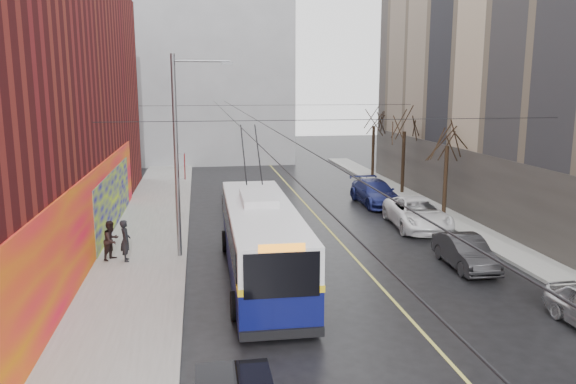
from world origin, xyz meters
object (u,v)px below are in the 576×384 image
at_px(streetlight_pole, 180,152).
at_px(tree_far, 374,117).
at_px(parked_car_b, 465,252).
at_px(parked_car_c, 417,213).
at_px(parked_car_d, 375,193).
at_px(tree_mid, 405,120).
at_px(pedestrian_b, 111,240).
at_px(tree_near, 448,133).
at_px(following_car, 239,197).
at_px(pedestrian_a, 125,241).
at_px(trolleybus, 261,240).

bearing_deg(streetlight_pole, tree_far, 52.88).
relative_size(parked_car_b, parked_car_c, 0.72).
bearing_deg(parked_car_d, parked_car_c, -88.09).
relative_size(tree_mid, pedestrian_b, 3.84).
height_order(tree_mid, pedestrian_b, tree_mid).
height_order(tree_near, parked_car_c, tree_near).
height_order(parked_car_d, following_car, following_car).
height_order(streetlight_pole, pedestrian_a, streetlight_pole).
bearing_deg(pedestrian_a, tree_near, -80.42).
relative_size(tree_mid, parked_car_d, 1.23).
bearing_deg(tree_mid, trolleybus, -126.45).
xyz_separation_m(streetlight_pole, parked_car_c, (12.50, 3.61, -4.04)).
bearing_deg(streetlight_pole, following_car, 71.82).
bearing_deg(trolleybus, parked_car_b, 0.55).
xyz_separation_m(parked_car_c, parked_car_d, (-0.39, 6.25, -0.02)).
bearing_deg(tree_near, tree_mid, 90.00).
distance_m(streetlight_pole, parked_car_d, 16.13).
bearing_deg(parked_car_d, tree_near, -53.54).
relative_size(tree_mid, parked_car_c, 1.15).
bearing_deg(tree_near, streetlight_pole, -158.38).
relative_size(parked_car_b, following_car, 0.89).
xyz_separation_m(streetlight_pole, parked_car_d, (12.11, 9.86, -4.06)).
bearing_deg(tree_far, parked_car_b, -97.86).
bearing_deg(pedestrian_a, tree_mid, -63.15).
bearing_deg(streetlight_pole, parked_car_c, 16.11).
bearing_deg(parked_car_b, pedestrian_a, 171.45).
distance_m(tree_mid, following_car, 13.17).
bearing_deg(pedestrian_a, following_car, -39.56).
bearing_deg(pedestrian_b, following_car, -0.80).
bearing_deg(trolleybus, parked_car_d, 56.13).
bearing_deg(trolleybus, parked_car_c, 36.63).
relative_size(parked_car_b, pedestrian_a, 2.28).
bearing_deg(following_car, parked_car_d, -1.15).
height_order(tree_far, parked_car_b, tree_far).
distance_m(streetlight_pole, parked_car_c, 13.63).
bearing_deg(tree_far, pedestrian_a, -130.70).
relative_size(following_car, pedestrian_b, 2.70).
bearing_deg(streetlight_pole, pedestrian_b, -177.46).
height_order(trolleybus, parked_car_c, trolleybus).
relative_size(tree_near, tree_mid, 0.96).
relative_size(tree_far, pedestrian_b, 3.77).
relative_size(trolleybus, pedestrian_b, 7.04).
bearing_deg(following_car, streetlight_pole, -110.28).
distance_m(streetlight_pole, tree_mid, 19.96).
relative_size(streetlight_pole, parked_car_c, 1.55).
bearing_deg(tree_far, parked_car_d, -106.63).
bearing_deg(tree_mid, tree_far, 90.00).
xyz_separation_m(trolleybus, following_car, (0.01, 12.90, -0.81)).
distance_m(trolleybus, pedestrian_a, 6.28).
relative_size(trolleybus, pedestrian_a, 6.71).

